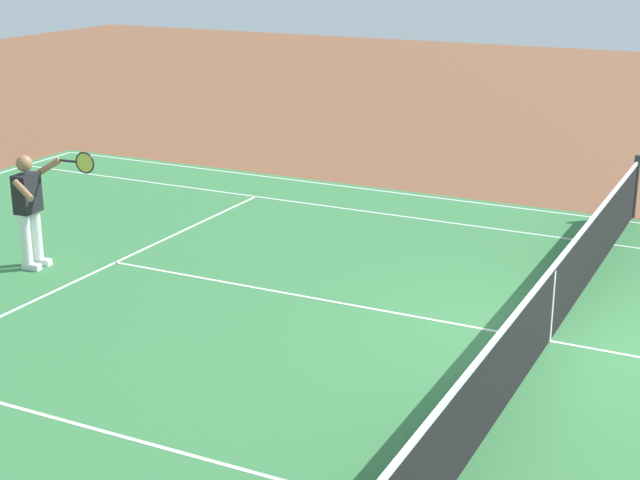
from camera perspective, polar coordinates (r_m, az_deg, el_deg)
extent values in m
plane|color=brown|center=(11.91, 13.29, -5.79)|extent=(60.00, 60.00, 0.00)
cube|color=#387A42|center=(11.91, 13.29, -5.79)|extent=(24.20, 11.40, 0.00)
cube|color=white|center=(17.03, 17.68, 1.03)|extent=(23.80, 0.05, 0.01)
cube|color=white|center=(15.71, 16.84, -0.27)|extent=(23.80, 0.05, 0.01)
cube|color=white|center=(14.56, -11.92, -1.29)|extent=(0.05, 8.22, 0.01)
cube|color=white|center=(11.91, 13.29, -5.78)|extent=(12.80, 0.05, 0.01)
cylinder|color=#2D2D33|center=(17.18, 18.01, 3.00)|extent=(0.10, 0.10, 1.08)
cube|color=black|center=(11.75, 13.44, -3.82)|extent=(0.02, 11.60, 0.88)
cube|color=white|center=(11.57, 13.62, -1.48)|extent=(0.04, 11.60, 0.06)
cube|color=white|center=(11.75, 13.44, -3.82)|extent=(0.04, 0.06, 0.88)
cylinder|color=white|center=(14.47, -16.90, 0.04)|extent=(0.15, 0.15, 0.74)
cube|color=white|center=(14.55, -16.58, -1.51)|extent=(0.29, 0.13, 0.09)
cylinder|color=white|center=(14.64, -16.32, 0.31)|extent=(0.15, 0.15, 0.74)
cube|color=white|center=(14.73, -16.00, -1.22)|extent=(0.29, 0.13, 0.09)
cube|color=black|center=(14.38, -16.84, 2.64)|extent=(0.27, 0.40, 0.56)
sphere|color=#9E704C|center=(14.28, -16.99, 4.33)|extent=(0.23, 0.23, 0.23)
cylinder|color=#9E704C|center=(14.03, -17.03, 2.81)|extent=(0.42, 0.19, 0.26)
cylinder|color=#9E704C|center=(14.40, -15.72, 4.13)|extent=(0.42, 0.25, 0.30)
cylinder|color=#232326|center=(14.24, -14.60, 4.52)|extent=(0.28, 0.06, 0.04)
torus|color=#232326|center=(14.07, -13.65, 4.43)|extent=(0.31, 0.05, 0.31)
cylinder|color=#C6D84C|center=(14.07, -13.65, 4.43)|extent=(0.27, 0.03, 0.27)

